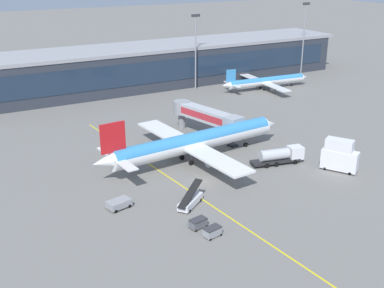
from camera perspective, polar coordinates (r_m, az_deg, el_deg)
The scene contains 14 objects.
ground_plane at distance 88.30m, azimuth 1.28°, elevation -4.48°, with size 700.00×700.00×0.00m, color slate.
apron_lead_in_line at distance 87.99m, azimuth -1.84°, elevation -4.57°, with size 0.30×80.00×0.01m, color yellow.
terminal_building at distance 145.87m, azimuth -20.00°, elevation 7.21°, with size 219.81×21.09×12.80m.
main_airliner at distance 95.96m, azimuth 0.29°, elevation 0.27°, with size 43.69×34.83×11.28m.
jet_bridge at distance 109.55m, azimuth 1.48°, elevation 3.46°, with size 8.01×20.23×6.72m.
fuel_tanker at distance 96.89m, azimuth 10.49°, elevation -1.33°, with size 11.08×4.53×3.25m.
pushback_tug at distance 79.84m, azimuth -8.63°, elevation -6.96°, with size 4.21×3.08×1.40m.
catering_lift at distance 95.93m, azimuth 17.12°, elevation -1.32°, with size 5.63×7.12×6.30m.
belt_loader at distance 79.43m, azimuth -0.21°, elevation -6.74°, with size 6.38×5.10×3.49m.
baggage_cart_0 at distance 71.48m, azimuth 2.43°, elevation -10.35°, with size 2.90×2.06×1.48m.
baggage_cart_1 at distance 73.52m, azimuth 0.73°, elevation -9.37°, with size 2.90×2.06×1.48m.
commuter_jet_far at distance 153.46m, azimuth 8.80°, elevation 7.38°, with size 31.39×25.11×7.39m.
apron_light_mast_0 at distance 174.83m, azimuth 13.15°, elevation 12.66°, with size 2.80×0.50×24.70m.
apron_light_mast_1 at distance 149.95m, azimuth 0.44°, elevation 11.55°, with size 2.80×0.50×22.96m.
Camera 1 is at (-40.37, -68.80, 37.85)m, focal length 44.92 mm.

